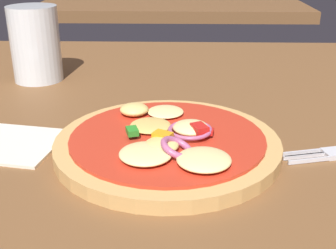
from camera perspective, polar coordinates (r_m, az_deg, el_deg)
The scene contains 4 objects.
dining_table at distance 0.43m, azimuth -2.48°, elevation -6.23°, with size 1.38×1.00×0.03m.
pizza at distance 0.43m, azimuth -0.04°, elevation -2.41°, with size 0.22×0.22×0.03m.
beer_glass at distance 0.67m, azimuth -16.89°, elevation 9.76°, with size 0.07×0.07×0.11m.
background_table at distance 1.58m, azimuth 0.66°, elevation 15.52°, with size 0.86×0.58×0.03m.
Camera 1 is at (0.03, -0.37, 0.23)m, focal length 46.67 mm.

